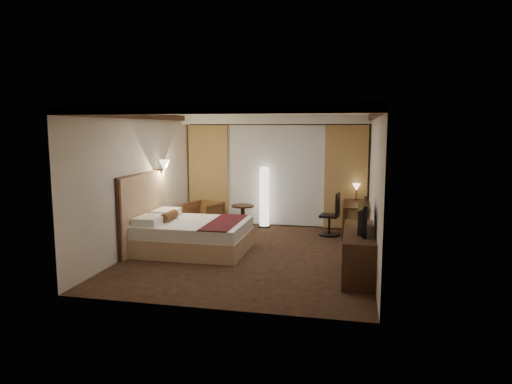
% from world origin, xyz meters
% --- Properties ---
extents(floor, '(4.50, 5.50, 0.01)m').
position_xyz_m(floor, '(0.00, 0.00, 0.00)').
color(floor, black).
rests_on(floor, ground).
extents(ceiling, '(4.50, 5.50, 0.01)m').
position_xyz_m(ceiling, '(0.00, 0.00, 2.70)').
color(ceiling, white).
rests_on(ceiling, back_wall).
extents(back_wall, '(4.50, 0.02, 2.70)m').
position_xyz_m(back_wall, '(0.00, 2.75, 1.35)').
color(back_wall, beige).
rests_on(back_wall, floor).
extents(left_wall, '(0.02, 5.50, 2.70)m').
position_xyz_m(left_wall, '(-2.25, 0.00, 1.35)').
color(left_wall, beige).
rests_on(left_wall, floor).
extents(right_wall, '(0.02, 5.50, 2.70)m').
position_xyz_m(right_wall, '(2.25, 0.00, 1.35)').
color(right_wall, beige).
rests_on(right_wall, floor).
extents(crown_molding, '(4.50, 5.50, 0.12)m').
position_xyz_m(crown_molding, '(0.00, 0.00, 2.64)').
color(crown_molding, black).
rests_on(crown_molding, ceiling).
extents(soffit, '(4.50, 0.50, 0.20)m').
position_xyz_m(soffit, '(0.00, 2.50, 2.60)').
color(soffit, white).
rests_on(soffit, ceiling).
extents(curtain_sheer, '(2.48, 0.04, 2.45)m').
position_xyz_m(curtain_sheer, '(0.00, 2.67, 1.25)').
color(curtain_sheer, silver).
rests_on(curtain_sheer, back_wall).
extents(curtain_left_drape, '(1.00, 0.14, 2.45)m').
position_xyz_m(curtain_left_drape, '(-1.70, 2.61, 1.25)').
color(curtain_left_drape, tan).
rests_on(curtain_left_drape, back_wall).
extents(curtain_right_drape, '(1.00, 0.14, 2.45)m').
position_xyz_m(curtain_right_drape, '(1.70, 2.61, 1.25)').
color(curtain_right_drape, tan).
rests_on(curtain_right_drape, back_wall).
extents(wall_sconce, '(0.24, 0.24, 0.24)m').
position_xyz_m(wall_sconce, '(-2.09, 0.78, 1.62)').
color(wall_sconce, white).
rests_on(wall_sconce, left_wall).
extents(bed, '(2.07, 1.62, 0.61)m').
position_xyz_m(bed, '(-1.15, -0.03, 0.30)').
color(bed, white).
rests_on(bed, floor).
extents(headboard, '(0.12, 1.92, 1.50)m').
position_xyz_m(headboard, '(-2.20, -0.03, 0.75)').
color(headboard, tan).
rests_on(headboard, floor).
extents(armchair, '(0.92, 0.90, 0.74)m').
position_xyz_m(armchair, '(-1.58, 1.83, 0.37)').
color(armchair, '#482815').
rests_on(armchair, floor).
extents(side_table, '(0.54, 0.54, 0.59)m').
position_xyz_m(side_table, '(-0.67, 2.04, 0.30)').
color(side_table, black).
rests_on(side_table, floor).
extents(floor_lamp, '(0.31, 0.31, 1.49)m').
position_xyz_m(floor_lamp, '(-0.23, 2.42, 0.74)').
color(floor_lamp, white).
rests_on(floor_lamp, floor).
extents(desk, '(0.55, 1.29, 0.75)m').
position_xyz_m(desk, '(1.95, 1.90, 0.38)').
color(desk, black).
rests_on(desk, floor).
extents(desk_lamp, '(0.18, 0.18, 0.34)m').
position_xyz_m(desk_lamp, '(1.95, 2.40, 0.92)').
color(desk_lamp, '#FFD899').
rests_on(desk_lamp, desk).
extents(office_chair, '(0.53, 0.53, 0.97)m').
position_xyz_m(office_chair, '(1.37, 1.85, 0.49)').
color(office_chair, black).
rests_on(office_chair, floor).
extents(dresser, '(0.50, 1.87, 0.73)m').
position_xyz_m(dresser, '(2.00, -0.81, 0.36)').
color(dresser, black).
rests_on(dresser, floor).
extents(television, '(0.65, 1.11, 0.14)m').
position_xyz_m(television, '(1.97, -0.81, 1.05)').
color(television, black).
rests_on(television, dresser).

